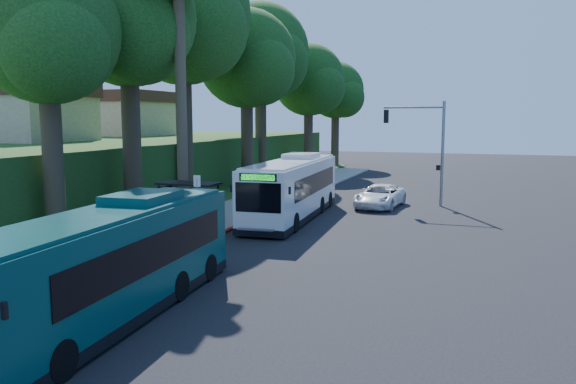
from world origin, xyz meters
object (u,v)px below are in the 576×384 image
at_px(bus_shelter, 186,196).
at_px(white_bus, 293,187).
at_px(pickup, 380,196).
at_px(teal_bus, 112,262).

distance_m(bus_shelter, white_bus, 6.73).
height_order(white_bus, pickup, white_bus).
bearing_deg(teal_bus, white_bus, 87.70).
bearing_deg(bus_shelter, white_bus, 52.22).
relative_size(teal_bus, pickup, 2.22).
xyz_separation_m(bus_shelter, white_bus, (4.12, 5.32, 0.01)).
xyz_separation_m(teal_bus, pickup, (3.61, 23.53, -0.96)).
relative_size(white_bus, pickup, 2.35).
distance_m(teal_bus, pickup, 23.83).
bearing_deg(white_bus, pickup, 50.86).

